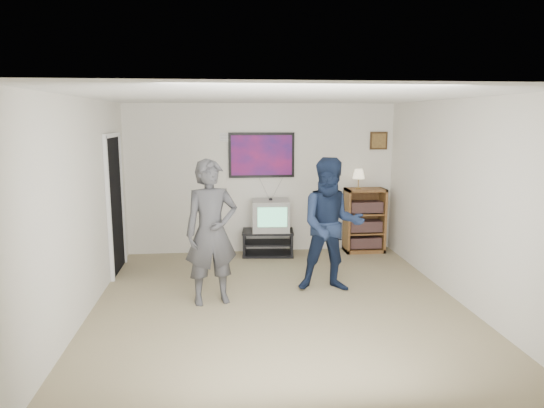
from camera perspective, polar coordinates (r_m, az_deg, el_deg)
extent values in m
cube|color=#7B6B4E|center=(6.06, 0.84, -11.86)|extent=(4.50, 5.00, 0.01)
cube|color=white|center=(5.62, 0.91, 12.50)|extent=(4.50, 5.00, 0.01)
cube|color=silver|center=(8.17, -1.24, 2.98)|extent=(4.50, 0.01, 2.50)
cube|color=silver|center=(5.88, -21.45, -0.54)|extent=(0.01, 5.00, 2.50)
cube|color=silver|center=(6.38, 21.37, 0.25)|extent=(0.01, 5.00, 2.50)
cube|color=black|center=(8.06, -0.48, -3.26)|extent=(0.88, 0.54, 0.04)
cube|color=black|center=(8.16, -0.48, -5.86)|extent=(0.88, 0.54, 0.04)
cube|color=black|center=(8.08, -3.25, -4.63)|extent=(0.08, 0.45, 0.42)
cube|color=black|center=(8.15, 2.26, -4.49)|extent=(0.08, 0.45, 0.42)
imported|color=#3A3A3E|center=(5.95, -7.14, -3.33)|extent=(0.73, 0.56, 1.78)
imported|color=#141F38|center=(6.37, 7.00, -2.50)|extent=(0.92, 0.75, 1.77)
cube|color=white|center=(6.06, -7.45, -0.17)|extent=(0.06, 0.12, 0.03)
cube|color=white|center=(6.50, 6.85, 0.06)|extent=(0.06, 0.14, 0.04)
cube|color=black|center=(8.10, -1.23, 5.76)|extent=(1.10, 0.03, 0.75)
cube|color=white|center=(8.06, -5.18, 7.84)|extent=(0.28, 0.02, 0.14)
cube|color=#301F0F|center=(8.50, 12.44, 7.29)|extent=(0.30, 0.03, 0.30)
cube|color=black|center=(7.45, -18.01, -0.16)|extent=(0.03, 0.85, 2.00)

